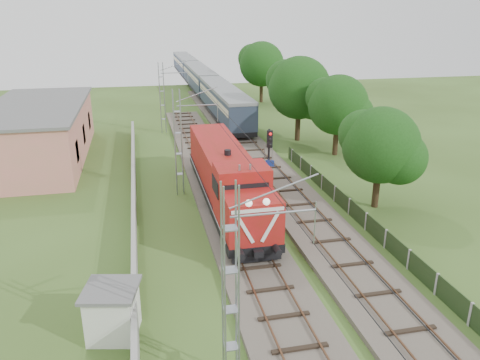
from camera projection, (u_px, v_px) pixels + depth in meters
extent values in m
plane|color=#374D1D|center=(256.00, 267.00, 25.69)|extent=(140.00, 140.00, 0.00)
cube|color=#6B6054|center=(231.00, 214.00, 32.07)|extent=(4.20, 70.00, 0.30)
cube|color=black|center=(231.00, 211.00, 32.01)|extent=(2.40, 70.00, 0.10)
cube|color=brown|center=(219.00, 211.00, 31.81)|extent=(0.08, 70.00, 0.05)
cube|color=brown|center=(243.00, 209.00, 32.15)|extent=(0.08, 70.00, 0.05)
cube|color=#6B6054|center=(256.00, 156.00, 45.03)|extent=(4.20, 80.00, 0.30)
cube|color=black|center=(256.00, 154.00, 44.97)|extent=(2.40, 80.00, 0.10)
cube|color=brown|center=(247.00, 154.00, 44.77)|extent=(0.08, 80.00, 0.05)
cube|color=brown|center=(264.00, 153.00, 45.11)|extent=(0.08, 80.00, 0.05)
cylinder|color=gray|center=(274.00, 213.00, 15.73)|extent=(3.00, 0.08, 0.08)
cylinder|color=gray|center=(197.00, 105.00, 34.13)|extent=(3.00, 0.08, 0.08)
cylinder|color=gray|center=(174.00, 73.00, 52.52)|extent=(3.00, 0.08, 0.08)
cylinder|color=black|center=(218.00, 122.00, 34.87)|extent=(0.03, 70.00, 0.03)
cylinder|color=black|center=(217.00, 104.00, 34.43)|extent=(0.03, 70.00, 0.03)
cube|color=#9E9E99|center=(134.00, 188.00, 35.16)|extent=(0.25, 40.00, 1.50)
cube|color=#D67673|center=(39.00, 133.00, 43.91)|extent=(8.00, 20.00, 5.00)
cube|color=#606060|center=(35.00, 106.00, 43.03)|extent=(8.40, 20.40, 0.25)
cube|color=black|center=(77.00, 151.00, 39.28)|extent=(0.10, 1.60, 1.80)
cube|color=black|center=(84.00, 134.00, 44.80)|extent=(0.10, 1.60, 1.80)
cube|color=black|center=(89.00, 121.00, 50.32)|extent=(0.10, 1.60, 1.80)
cube|color=black|center=(366.00, 221.00, 29.85)|extent=(0.05, 32.00, 1.15)
cube|color=#9E9E99|center=(292.00, 155.00, 43.64)|extent=(0.12, 0.12, 1.20)
cube|color=black|center=(226.00, 193.00, 33.42)|extent=(3.16, 17.90, 0.53)
cube|color=black|center=(244.00, 232.00, 28.20)|extent=(2.32, 3.79, 0.53)
cube|color=black|center=(213.00, 172.00, 38.85)|extent=(2.32, 3.79, 0.53)
cube|color=black|center=(257.00, 258.00, 25.42)|extent=(2.74, 0.26, 0.37)
cube|color=#A71218|center=(252.00, 217.00, 25.90)|extent=(3.05, 2.63, 2.42)
sphere|color=white|center=(249.00, 203.00, 24.18)|extent=(0.38, 0.38, 0.38)
sphere|color=white|center=(266.00, 202.00, 24.37)|extent=(0.38, 0.38, 0.38)
cube|color=silver|center=(245.00, 229.00, 24.55)|extent=(1.06, 0.06, 1.76)
cube|color=silver|center=(270.00, 227.00, 24.82)|extent=(1.06, 0.06, 1.76)
cube|color=silver|center=(258.00, 210.00, 24.35)|extent=(2.84, 0.06, 0.19)
cube|color=#A71218|center=(242.00, 192.00, 28.11)|extent=(3.16, 2.53, 3.37)
cube|color=black|center=(247.00, 192.00, 26.75)|extent=(2.63, 0.06, 0.95)
cube|color=#A71218|center=(220.00, 161.00, 35.24)|extent=(2.95, 12.74, 2.74)
cylinder|color=black|center=(228.00, 153.00, 31.77)|extent=(0.46, 0.46, 0.42)
cylinder|color=gray|center=(239.00, 168.00, 26.65)|extent=(0.13, 0.13, 0.37)
cylinder|color=gray|center=(250.00, 167.00, 26.78)|extent=(0.13, 0.13, 0.37)
cube|color=black|center=(224.00, 114.00, 60.04)|extent=(3.01, 22.82, 0.52)
cube|color=#293345|center=(224.00, 101.00, 59.48)|extent=(3.11, 22.82, 2.80)
cube|color=beige|center=(224.00, 97.00, 59.31)|extent=(3.15, 21.90, 0.78)
cube|color=gray|center=(224.00, 89.00, 58.96)|extent=(3.16, 22.82, 0.36)
cube|color=black|center=(200.00, 87.00, 81.98)|extent=(3.01, 22.82, 0.52)
cube|color=#293345|center=(199.00, 77.00, 81.42)|extent=(3.11, 22.82, 2.80)
cube|color=beige|center=(199.00, 74.00, 81.25)|extent=(3.15, 21.90, 0.78)
cube|color=gray|center=(199.00, 68.00, 80.90)|extent=(3.16, 22.82, 0.36)
cube|color=black|center=(185.00, 71.00, 103.92)|extent=(3.01, 22.82, 0.52)
cube|color=#293345|center=(185.00, 64.00, 103.36)|extent=(3.11, 22.82, 2.80)
cube|color=beige|center=(185.00, 61.00, 103.19)|extent=(3.15, 21.90, 0.78)
cube|color=gray|center=(185.00, 56.00, 102.84)|extent=(3.16, 22.82, 0.36)
cylinder|color=black|center=(269.00, 167.00, 33.36)|extent=(0.16, 0.16, 5.56)
cube|color=black|center=(270.00, 139.00, 32.49)|extent=(0.46, 0.39, 1.22)
sphere|color=red|center=(270.00, 134.00, 32.23)|extent=(0.20, 0.20, 0.20)
sphere|color=black|center=(270.00, 139.00, 32.37)|extent=(0.20, 0.20, 0.20)
sphere|color=black|center=(270.00, 145.00, 32.50)|extent=(0.20, 0.20, 0.20)
cube|color=#193699|center=(270.00, 163.00, 33.13)|extent=(0.58, 0.31, 0.45)
cube|color=silver|center=(113.00, 313.00, 19.95)|extent=(2.31, 2.31, 2.14)
cube|color=#606060|center=(110.00, 290.00, 19.56)|extent=(2.66, 2.66, 0.15)
cylinder|color=#3E2B19|center=(377.00, 185.00, 33.15)|extent=(0.48, 0.48, 3.25)
sphere|color=#163D10|center=(381.00, 145.00, 32.15)|extent=(5.31, 5.31, 5.31)
sphere|color=#163D10|center=(400.00, 158.00, 31.88)|extent=(3.72, 3.72, 3.72)
sphere|color=#163D10|center=(363.00, 134.00, 32.62)|extent=(3.45, 3.45, 3.45)
cylinder|color=#3E2B19|center=(336.00, 137.00, 45.43)|extent=(0.51, 0.51, 3.49)
sphere|color=#163D10|center=(338.00, 105.00, 44.36)|extent=(5.71, 5.71, 5.71)
sphere|color=#163D10|center=(353.00, 114.00, 44.07)|extent=(4.00, 4.00, 4.00)
sphere|color=#163D10|center=(325.00, 97.00, 44.87)|extent=(3.71, 3.71, 3.71)
cylinder|color=#3E2B19|center=(298.00, 122.00, 50.57)|extent=(0.54, 0.54, 4.04)
sphere|color=#163D10|center=(299.00, 88.00, 49.33)|extent=(6.61, 6.61, 6.61)
sphere|color=#163D10|center=(314.00, 98.00, 49.00)|extent=(4.63, 4.63, 4.63)
sphere|color=#163D10|center=(286.00, 80.00, 49.92)|extent=(4.30, 4.30, 4.30)
cylinder|color=#3E2B19|center=(261.00, 89.00, 72.35)|extent=(0.52, 0.52, 4.13)
sphere|color=#163D10|center=(262.00, 64.00, 71.09)|extent=(6.75, 6.75, 6.75)
sphere|color=#163D10|center=(272.00, 71.00, 70.74)|extent=(4.73, 4.73, 4.73)
sphere|color=#163D10|center=(252.00, 58.00, 71.68)|extent=(4.39, 4.39, 4.39)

